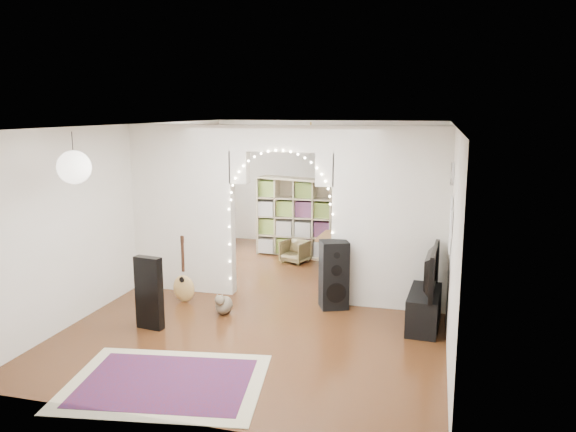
% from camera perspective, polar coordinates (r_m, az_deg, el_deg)
% --- Properties ---
extents(floor, '(7.50, 7.50, 0.00)m').
position_cam_1_polar(floor, '(8.99, -0.62, -8.24)').
color(floor, black).
rests_on(floor, ground).
extents(ceiling, '(5.00, 7.50, 0.02)m').
position_cam_1_polar(ceiling, '(8.50, -0.65, 9.24)').
color(ceiling, white).
rests_on(ceiling, wall_back).
extents(wall_back, '(5.00, 0.02, 2.70)m').
position_cam_1_polar(wall_back, '(12.25, 4.07, 3.34)').
color(wall_back, silver).
rests_on(wall_back, floor).
extents(wall_front, '(5.00, 0.02, 2.70)m').
position_cam_1_polar(wall_front, '(5.23, -11.78, -7.00)').
color(wall_front, silver).
rests_on(wall_front, floor).
extents(wall_left, '(0.02, 7.50, 2.70)m').
position_cam_1_polar(wall_left, '(9.61, -15.16, 0.95)').
color(wall_left, silver).
rests_on(wall_left, floor).
extents(wall_right, '(0.02, 7.50, 2.70)m').
position_cam_1_polar(wall_right, '(8.34, 16.16, -0.56)').
color(wall_right, silver).
rests_on(wall_right, floor).
extents(divider_wall, '(5.00, 0.20, 2.70)m').
position_cam_1_polar(divider_wall, '(8.63, -0.64, 0.75)').
color(divider_wall, silver).
rests_on(divider_wall, floor).
extents(fairy_lights, '(1.64, 0.04, 1.60)m').
position_cam_1_polar(fairy_lights, '(8.48, -0.87, 1.43)').
color(fairy_lights, '#FFEABF').
rests_on(fairy_lights, divider_wall).
extents(window, '(0.04, 1.20, 1.40)m').
position_cam_1_polar(window, '(11.15, -10.46, 3.23)').
color(window, white).
rests_on(window, wall_left).
extents(wall_clock, '(0.03, 0.31, 0.31)m').
position_cam_1_polar(wall_clock, '(7.63, 16.38, 4.12)').
color(wall_clock, white).
rests_on(wall_clock, wall_right).
extents(picture_frames, '(0.02, 0.50, 0.70)m').
position_cam_1_polar(picture_frames, '(7.33, 16.20, -0.88)').
color(picture_frames, white).
rests_on(picture_frames, wall_right).
extents(paper_lantern, '(0.40, 0.40, 0.40)m').
position_cam_1_polar(paper_lantern, '(7.17, -20.90, 4.65)').
color(paper_lantern, white).
rests_on(paper_lantern, ceiling).
extents(ceiling_fan, '(1.10, 1.10, 0.30)m').
position_cam_1_polar(ceiling_fan, '(10.45, 2.32, 7.87)').
color(ceiling_fan, gold).
rests_on(ceiling_fan, ceiling).
extents(area_rug, '(2.32, 1.89, 0.02)m').
position_cam_1_polar(area_rug, '(6.49, -12.30, -16.19)').
color(area_rug, maroon).
rests_on(area_rug, floor).
extents(guitar_case, '(0.40, 0.18, 1.00)m').
position_cam_1_polar(guitar_case, '(7.84, -13.93, -7.60)').
color(guitar_case, black).
rests_on(guitar_case, floor).
extents(acoustic_guitar, '(0.38, 0.24, 0.88)m').
position_cam_1_polar(acoustic_guitar, '(8.81, -10.57, -6.17)').
color(acoustic_guitar, '#B88549').
rests_on(acoustic_guitar, floor).
extents(tabby_cat, '(0.24, 0.54, 0.36)m').
position_cam_1_polar(tabby_cat, '(8.28, -6.57, -8.92)').
color(tabby_cat, brown).
rests_on(tabby_cat, floor).
extents(floor_speaker, '(0.50, 0.47, 1.02)m').
position_cam_1_polar(floor_speaker, '(8.41, 4.69, -5.97)').
color(floor_speaker, black).
rests_on(floor_speaker, floor).
extents(media_console, '(0.46, 1.02, 0.50)m').
position_cam_1_polar(media_console, '(7.96, 13.64, -9.20)').
color(media_console, black).
rests_on(media_console, floor).
extents(tv, '(0.21, 1.08, 0.62)m').
position_cam_1_polar(tv, '(7.79, 13.82, -5.32)').
color(tv, black).
rests_on(tv, media_console).
extents(bookcase, '(1.59, 0.77, 1.59)m').
position_cam_1_polar(bookcase, '(11.33, 0.73, -0.09)').
color(bookcase, '#BDAF89').
rests_on(bookcase, floor).
extents(dining_table, '(1.24, 0.86, 0.76)m').
position_cam_1_polar(dining_table, '(9.84, 6.72, -2.50)').
color(dining_table, brown).
rests_on(dining_table, floor).
extents(flower_vase, '(0.19, 0.19, 0.19)m').
position_cam_1_polar(flower_vase, '(9.80, 6.74, -1.54)').
color(flower_vase, silver).
rests_on(flower_vase, dining_table).
extents(dining_chair_left, '(0.64, 0.65, 0.49)m').
position_cam_1_polar(dining_chair_left, '(11.81, -0.45, -2.36)').
color(dining_chair_left, brown).
rests_on(dining_chair_left, floor).
extents(dining_chair_right, '(0.59, 0.60, 0.44)m').
position_cam_1_polar(dining_chair_right, '(10.90, 0.72, -3.62)').
color(dining_chair_right, brown).
rests_on(dining_chair_right, floor).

